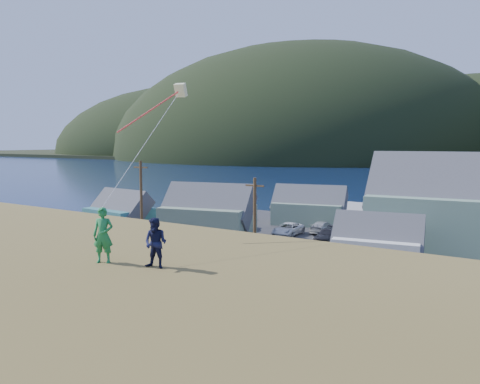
# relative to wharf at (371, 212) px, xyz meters

# --- Properties ---
(ground) EXTENTS (900.00, 900.00, 0.00)m
(ground) POSITION_rel_wharf_xyz_m (6.00, -40.00, -0.45)
(ground) COLOR #0A1638
(ground) RESTS_ON ground
(grass_strip) EXTENTS (110.00, 8.00, 0.10)m
(grass_strip) POSITION_rel_wharf_xyz_m (6.00, -42.00, -0.40)
(grass_strip) COLOR #4C3D19
(grass_strip) RESTS_ON ground
(waterfront_lot) EXTENTS (72.00, 36.00, 0.12)m
(waterfront_lot) POSITION_rel_wharf_xyz_m (6.00, -23.00, -0.39)
(waterfront_lot) COLOR #28282B
(waterfront_lot) RESTS_ON ground
(wharf) EXTENTS (26.00, 14.00, 0.90)m
(wharf) POSITION_rel_wharf_xyz_m (0.00, 0.00, 0.00)
(wharf) COLOR gray
(wharf) RESTS_ON ground
(shed_teal) EXTENTS (8.38, 6.23, 6.21)m
(shed_teal) POSITION_rel_wharf_xyz_m (-22.17, -29.09, 1.88)
(shed_teal) COLOR #306C71
(shed_teal) RESTS_ON waterfront_lot
(shed_palegreen_near) EXTENTS (11.39, 8.50, 7.47)m
(shed_palegreen_near) POSITION_rel_wharf_xyz_m (-11.05, -26.12, 2.36)
(shed_palegreen_near) COLOR slate
(shed_palegreen_near) RESTS_ON waterfront_lot
(shed_white) EXTENTS (8.11, 6.03, 5.90)m
(shed_white) POSITION_rel_wharf_xyz_m (9.33, -29.60, 1.83)
(shed_white) COLOR silver
(shed_white) RESTS_ON waterfront_lot
(shed_palegreen_far) EXTENTS (10.41, 7.24, 6.38)m
(shed_palegreen_far) POSITION_rel_wharf_xyz_m (-4.52, -12.56, 2.00)
(shed_palegreen_far) COLOR slate
(shed_palegreen_far) RESTS_ON waterfront_lot
(utility_poles) EXTENTS (31.49, 0.24, 9.62)m
(utility_poles) POSITION_rel_wharf_xyz_m (5.41, -38.50, 4.17)
(utility_poles) COLOR #47331E
(utility_poles) RESTS_ON waterfront_lot
(parked_cars) EXTENTS (24.39, 11.48, 1.49)m
(parked_cars) POSITION_rel_wharf_xyz_m (-3.80, -19.22, 0.37)
(parked_cars) COLOR black
(parked_cars) RESTS_ON waterfront_lot
(kite_flyer_green) EXTENTS (0.75, 0.67, 1.73)m
(kite_flyer_green) POSITION_rel_wharf_xyz_m (9.12, -59.09, 7.62)
(kite_flyer_green) COLOR #22803F
(kite_flyer_green) RESTS_ON hillside
(kite_flyer_navy) EXTENTS (0.83, 0.70, 1.51)m
(kite_flyer_navy) POSITION_rel_wharf_xyz_m (10.92, -58.69, 7.50)
(kite_flyer_navy) COLOR #15183A
(kite_flyer_navy) RESTS_ON hillside
(kite_rig) EXTENTS (1.47, 3.19, 7.39)m
(kite_rig) POSITION_rel_wharf_xyz_m (7.39, -53.49, 12.46)
(kite_rig) COLOR #FAFCBF
(kite_rig) RESTS_ON ground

